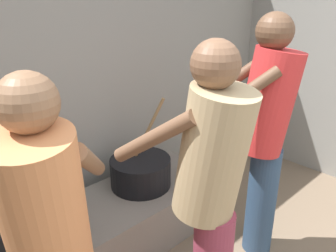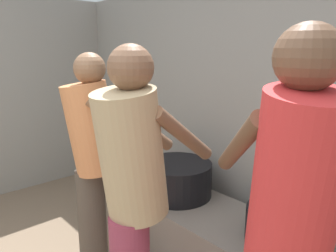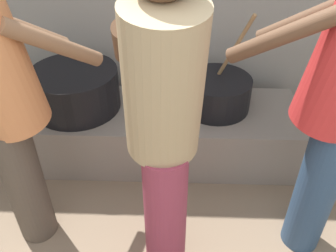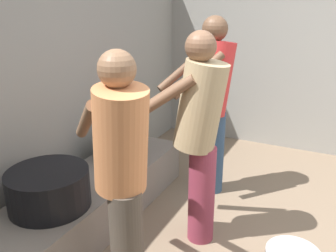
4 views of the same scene
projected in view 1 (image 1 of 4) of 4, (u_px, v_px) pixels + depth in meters
block_enclosure_rear at (44, 101)px, 2.38m from camera, size 5.06×0.20×2.08m
hearth_ledge at (94, 236)px, 2.34m from camera, size 2.06×0.60×0.38m
cooking_pot_main at (141, 172)px, 2.56m from camera, size 0.45×0.45×0.67m
cooking_pot_secondary at (17, 226)px, 1.93m from camera, size 0.57×0.57×0.27m
cook_in_tan_shirt at (210, 186)px, 1.61m from camera, size 0.43×0.70×1.58m
cook_in_orange_shirt at (50, 246)px, 1.28m from camera, size 0.66×0.70×1.53m
cook_in_red_shirt at (265, 128)px, 2.17m from camera, size 0.73×0.67×1.65m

